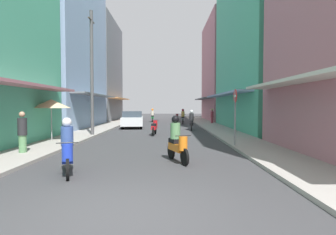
# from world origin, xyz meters

# --- Properties ---
(ground_plane) EXTENTS (90.32, 90.32, 0.00)m
(ground_plane) POSITION_xyz_m (0.00, 16.53, 0.00)
(ground_plane) COLOR #38383A
(sidewalk_left) EXTENTS (2.13, 49.06, 0.12)m
(sidewalk_left) POSITION_xyz_m (-4.73, 16.53, 0.06)
(sidewalk_left) COLOR #9E9991
(sidewalk_left) RESTS_ON ground
(sidewalk_right) EXTENTS (2.13, 49.06, 0.12)m
(sidewalk_right) POSITION_xyz_m (4.73, 16.53, 0.06)
(sidewalk_right) COLOR #9E9991
(sidewalk_right) RESTS_ON ground
(building_left_mid) EXTENTS (7.05, 11.95, 15.38)m
(building_left_mid) POSITION_xyz_m (-8.79, 19.25, 7.68)
(building_left_mid) COLOR #8CA5CC
(building_left_mid) RESTS_ON ground
(building_left_far) EXTENTS (7.05, 10.46, 12.45)m
(building_left_far) POSITION_xyz_m (-8.79, 30.77, 6.22)
(building_left_far) COLOR slate
(building_left_far) RESTS_ON ground
(building_right_mid) EXTENTS (7.05, 13.87, 17.69)m
(building_right_mid) POSITION_xyz_m (8.79, 17.66, 8.84)
(building_right_mid) COLOR #4CB28C
(building_right_mid) RESTS_ON ground
(building_right_far) EXTENTS (7.05, 11.60, 12.76)m
(building_right_far) POSITION_xyz_m (8.79, 31.36, 6.38)
(building_right_far) COLOR #B7727F
(building_right_far) RESTS_ON ground
(motorbike_green) EXTENTS (0.55, 1.81, 1.58)m
(motorbike_green) POSITION_xyz_m (-1.04, 28.24, 0.70)
(motorbike_green) COLOR black
(motorbike_green) RESTS_ON ground
(motorbike_orange) EXTENTS (0.77, 1.73, 1.58)m
(motorbike_orange) POSITION_xyz_m (1.09, 4.55, 0.70)
(motorbike_orange) COLOR black
(motorbike_orange) RESTS_ON ground
(motorbike_silver) EXTENTS (0.55, 1.81, 1.58)m
(motorbike_silver) POSITION_xyz_m (2.34, 24.37, 0.70)
(motorbike_silver) COLOR black
(motorbike_silver) RESTS_ON ground
(motorbike_red) EXTENTS (0.55, 1.81, 0.96)m
(motorbike_red) POSITION_xyz_m (-0.10, 13.36, 0.50)
(motorbike_red) COLOR black
(motorbike_red) RESTS_ON ground
(motorbike_blue) EXTENTS (0.78, 1.73, 1.58)m
(motorbike_blue) POSITION_xyz_m (-2.02, 2.83, 0.70)
(motorbike_blue) COLOR black
(motorbike_blue) RESTS_ON ground
(motorbike_black) EXTENTS (0.55, 1.81, 1.58)m
(motorbike_black) POSITION_xyz_m (2.62, 17.11, 0.70)
(motorbike_black) COLOR black
(motorbike_black) RESTS_ON ground
(motorbike_maroon) EXTENTS (0.74, 1.75, 0.96)m
(motorbike_maroon) POSITION_xyz_m (1.71, 27.60, 0.50)
(motorbike_maroon) COLOR black
(motorbike_maroon) RESTS_ON ground
(parked_car) EXTENTS (2.11, 4.24, 1.45)m
(parked_car) POSITION_xyz_m (-2.27, 19.24, 0.74)
(parked_car) COLOR silver
(parked_car) RESTS_ON ground
(pedestrian_foreground) EXTENTS (0.44, 0.44, 1.64)m
(pedestrian_foreground) POSITION_xyz_m (5.33, 24.05, 0.93)
(pedestrian_foreground) COLOR #99333F
(pedestrian_foreground) RESTS_ON ground
(pedestrian_midway) EXTENTS (0.34, 0.34, 1.69)m
(pedestrian_midway) POSITION_xyz_m (-4.80, 5.79, 0.85)
(pedestrian_midway) COLOR #598C59
(pedestrian_midway) RESTS_ON ground
(vendor_umbrella) EXTENTS (1.95, 1.95, 2.24)m
(vendor_umbrella) POSITION_xyz_m (-5.28, 9.68, 2.02)
(vendor_umbrella) COLOR #99999E
(vendor_umbrella) RESTS_ON ground
(utility_pole) EXTENTS (0.20, 1.20, 7.73)m
(utility_pole) POSITION_xyz_m (-3.91, 12.50, 3.94)
(utility_pole) COLOR #4C4C4F
(utility_pole) RESTS_ON ground
(street_sign_no_entry) EXTENTS (0.07, 0.60, 2.65)m
(street_sign_no_entry) POSITION_xyz_m (3.81, 7.74, 1.72)
(street_sign_no_entry) COLOR gray
(street_sign_no_entry) RESTS_ON ground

